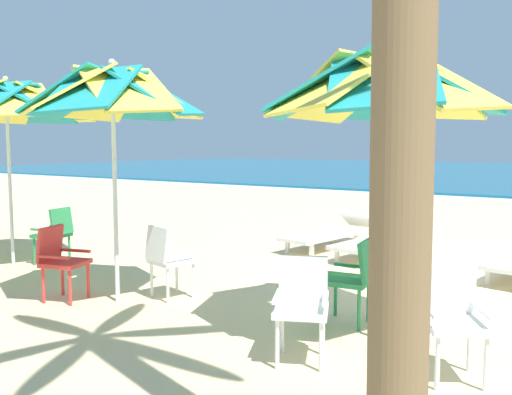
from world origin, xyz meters
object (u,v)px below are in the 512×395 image
at_px(cooler_box, 439,291).
at_px(beach_umbrella_2, 6,103).
at_px(plastic_chair_1, 354,276).
at_px(plastic_chair_6, 55,232).
at_px(sun_lounger_3, 330,232).
at_px(plastic_chair_3, 167,257).
at_px(plastic_chair_4, 60,258).
at_px(beach_umbrella_1, 113,96).
at_px(sun_lounger_2, 380,239).
at_px(plastic_chair_0, 302,301).
at_px(beach_umbrella_0, 380,89).
at_px(plastic_chair_2, 453,315).

bearing_deg(cooler_box, beach_umbrella_2, -168.19).
height_order(plastic_chair_1, plastic_chair_6, same).
bearing_deg(sun_lounger_3, plastic_chair_6, -129.80).
height_order(plastic_chair_3, plastic_chair_4, same).
bearing_deg(cooler_box, beach_umbrella_1, -150.92).
bearing_deg(plastic_chair_4, beach_umbrella_1, 27.48).
height_order(beach_umbrella_1, sun_lounger_3, beach_umbrella_1).
bearing_deg(sun_lounger_2, plastic_chair_0, -77.64).
bearing_deg(plastic_chair_6, sun_lounger_3, 50.20).
bearing_deg(beach_umbrella_0, plastic_chair_2, -31.30).
relative_size(plastic_chair_6, cooler_box, 1.73).
distance_m(plastic_chair_3, sun_lounger_3, 3.93).
distance_m(plastic_chair_1, plastic_chair_2, 1.36).
distance_m(plastic_chair_3, cooler_box, 3.10).
height_order(plastic_chair_2, cooler_box, plastic_chair_2).
height_order(beach_umbrella_2, sun_lounger_3, beach_umbrella_2).
xyz_separation_m(plastic_chair_0, beach_umbrella_1, (-2.58, 0.31, 1.85)).
relative_size(beach_umbrella_1, plastic_chair_3, 3.18).
bearing_deg(beach_umbrella_1, sun_lounger_3, 81.91).
bearing_deg(cooler_box, plastic_chair_1, -120.00).
bearing_deg(plastic_chair_2, sun_lounger_3, 125.82).
xyz_separation_m(plastic_chair_3, cooler_box, (2.78, 1.35, -0.30)).
relative_size(plastic_chair_0, beach_umbrella_2, 0.31).
bearing_deg(plastic_chair_3, plastic_chair_1, 8.88).
bearing_deg(sun_lounger_2, beach_umbrella_2, -141.12).
bearing_deg(plastic_chair_0, plastic_chair_4, 179.97).
distance_m(plastic_chair_2, plastic_chair_4, 4.34).
distance_m(plastic_chair_0, plastic_chair_2, 1.19).
height_order(plastic_chair_0, plastic_chair_4, same).
height_order(beach_umbrella_2, sun_lounger_2, beach_umbrella_2).
bearing_deg(plastic_chair_1, beach_umbrella_2, -177.33).
xyz_separation_m(plastic_chair_0, plastic_chair_3, (-2.19, 0.73, 0.00)).
bearing_deg(sun_lounger_2, plastic_chair_3, -108.38).
bearing_deg(plastic_chair_2, sun_lounger_2, 117.36).
distance_m(plastic_chair_2, cooler_box, 1.86).
relative_size(plastic_chair_2, plastic_chair_3, 1.00).
bearing_deg(plastic_chair_1, sun_lounger_2, 106.27).
xyz_separation_m(plastic_chair_1, beach_umbrella_2, (-5.43, -0.25, 1.92)).
bearing_deg(beach_umbrella_2, sun_lounger_3, 47.91).
xyz_separation_m(beach_umbrella_0, plastic_chair_1, (-0.33, 0.25, -1.81)).
xyz_separation_m(plastic_chair_2, beach_umbrella_2, (-6.57, 0.49, 1.92)).
relative_size(plastic_chair_3, cooler_box, 1.73).
xyz_separation_m(beach_umbrella_1, beach_umbrella_2, (-2.84, 0.51, 0.07)).
distance_m(plastic_chair_6, sun_lounger_2, 5.08).
distance_m(plastic_chair_0, plastic_chair_4, 3.18).
distance_m(beach_umbrella_0, plastic_chair_4, 4.04).
height_order(beach_umbrella_0, beach_umbrella_2, beach_umbrella_2).
height_order(plastic_chair_1, plastic_chair_4, same).
distance_m(beach_umbrella_0, beach_umbrella_1, 2.96).
relative_size(plastic_chair_1, sun_lounger_3, 0.39).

